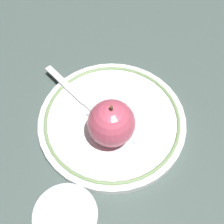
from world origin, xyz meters
name	(u,v)px	position (x,y,z in m)	size (l,w,h in m)	color
ground_plane	(123,120)	(0.00, 0.00, 0.00)	(2.00, 2.00, 0.00)	#42514C
plate	(112,121)	(-0.01, -0.02, 0.01)	(0.25, 0.25, 0.02)	white
apple_red_whole	(111,123)	(0.01, -0.04, 0.05)	(0.07, 0.07, 0.08)	#C74A62
fork	(79,97)	(-0.08, -0.03, 0.02)	(0.19, 0.03, 0.00)	silver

